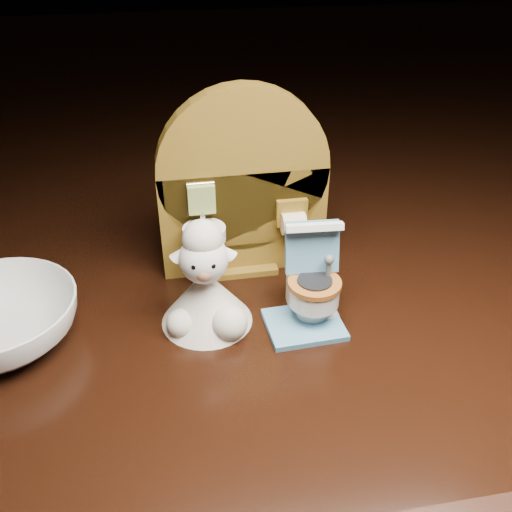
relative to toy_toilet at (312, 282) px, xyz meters
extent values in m
cube|color=black|center=(-0.04, 0.00, -0.08)|extent=(2.50, 2.50, 0.10)
cube|color=brown|center=(-0.04, 0.07, 0.02)|extent=(0.13, 0.02, 0.09)
cylinder|color=brown|center=(-0.04, 0.07, 0.06)|extent=(0.13, 0.02, 0.13)
cube|color=brown|center=(-0.04, 0.07, -0.02)|extent=(0.05, 0.04, 0.01)
cylinder|color=white|center=(-0.07, 0.05, -0.01)|extent=(0.01, 0.01, 0.04)
cylinder|color=white|center=(-0.07, 0.05, 0.02)|extent=(0.03, 0.03, 0.01)
cylinder|color=silver|center=(-0.07, 0.06, 0.03)|extent=(0.00, 0.00, 0.01)
cube|color=#8BA251|center=(-0.07, 0.06, 0.04)|extent=(0.02, 0.01, 0.02)
cube|color=brown|center=(0.00, 0.06, 0.02)|extent=(0.02, 0.01, 0.02)
cylinder|color=beige|center=(0.00, 0.05, 0.02)|extent=(0.02, 0.02, 0.02)
cylinder|color=white|center=(0.00, -0.01, -0.02)|extent=(0.02, 0.02, 0.02)
cylinder|color=white|center=(0.00, -0.01, 0.00)|extent=(0.04, 0.04, 0.01)
cylinder|color=#9E561E|center=(0.00, -0.01, 0.01)|extent=(0.04, 0.04, 0.00)
cube|color=white|center=(0.00, 0.01, 0.00)|extent=(0.03, 0.02, 0.04)
cube|color=teal|center=(0.00, 0.01, 0.03)|extent=(0.04, 0.02, 0.04)
cube|color=white|center=(0.00, 0.00, 0.04)|extent=(0.04, 0.01, 0.01)
cylinder|color=#B0BF44|center=(0.01, 0.01, 0.02)|extent=(0.01, 0.01, 0.01)
cube|color=teal|center=(-0.01, -0.02, -0.03)|extent=(0.05, 0.05, 0.00)
cone|color=white|center=(0.01, -0.01, -0.01)|extent=(0.02, 0.02, 0.02)
cylinder|color=#59595B|center=(0.01, -0.01, 0.01)|extent=(0.00, 0.00, 0.03)
sphere|color=#59595B|center=(0.01, -0.01, 0.02)|extent=(0.01, 0.01, 0.01)
cone|color=beige|center=(-0.08, 0.00, -0.01)|extent=(0.07, 0.07, 0.04)
sphere|color=beige|center=(-0.06, -0.01, -0.02)|extent=(0.03, 0.03, 0.03)
sphere|color=beige|center=(-0.09, -0.01, -0.02)|extent=(0.02, 0.02, 0.02)
sphere|color=silver|center=(-0.08, 0.00, 0.03)|extent=(0.03, 0.03, 0.03)
sphere|color=#9D704F|center=(-0.08, -0.01, 0.02)|extent=(0.01, 0.01, 0.01)
sphere|color=beige|center=(-0.08, 0.00, 0.04)|extent=(0.03, 0.03, 0.03)
cone|color=silver|center=(-0.09, 0.01, 0.03)|extent=(0.02, 0.01, 0.02)
cone|color=silver|center=(-0.06, 0.00, 0.03)|extent=(0.02, 0.01, 0.02)
sphere|color=black|center=(-0.08, -0.01, 0.03)|extent=(0.00, 0.00, 0.00)
sphere|color=black|center=(-0.07, -0.01, 0.03)|extent=(0.00, 0.00, 0.00)
camera|label=1|loc=(-0.10, -0.32, 0.24)|focal=40.00mm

